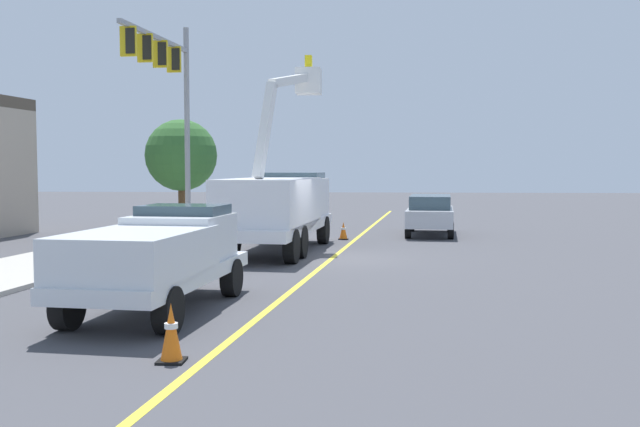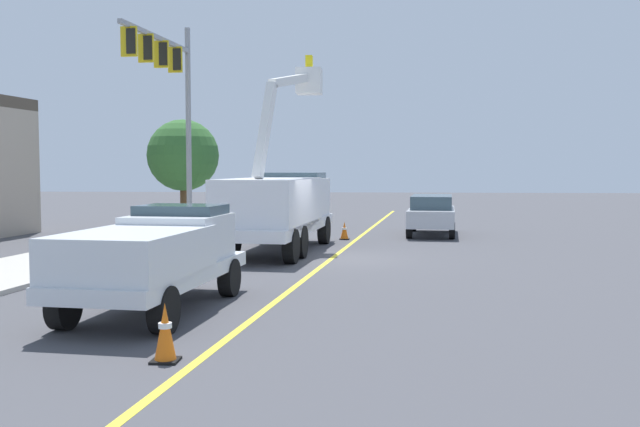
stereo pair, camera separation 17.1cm
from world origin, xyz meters
TOP-DOWN VIEW (x-y plane):
  - ground at (0.00, 0.00)m, footprint 120.00×120.00m
  - sidewalk_far_side at (0.87, 7.95)m, footprint 60.03×10.13m
  - lane_centre_stripe at (0.00, 0.00)m, footprint 49.72×5.62m
  - utility_bucket_truck at (1.81, 1.92)m, footprint 8.42×3.38m
  - service_pickup_truck at (-8.47, 3.07)m, footprint 5.80×2.70m
  - passing_minivan at (8.20, -3.83)m, footprint 4.98×2.41m
  - traffic_cone_leading at (-12.10, 1.80)m, footprint 0.40×0.40m
  - traffic_cone_mid_front at (5.96, -0.18)m, footprint 0.40×0.40m
  - traffic_signal_mast at (4.73, 6.50)m, footprint 6.19×1.01m
  - street_tree_right at (10.40, 7.54)m, footprint 3.34×3.34m

SIDE VIEW (x-z plane):
  - ground at x=0.00m, z-range 0.00..0.00m
  - lane_centre_stripe at x=0.00m, z-range 0.00..0.01m
  - sidewalk_far_side at x=0.87m, z-range 0.00..0.12m
  - traffic_cone_mid_front at x=5.96m, z-range -0.01..0.70m
  - traffic_cone_leading at x=-12.10m, z-range -0.01..0.88m
  - passing_minivan at x=8.20m, z-range 0.13..1.82m
  - service_pickup_truck at x=-8.47m, z-range 0.09..2.15m
  - utility_bucket_truck at x=1.81m, z-range -1.81..5.03m
  - street_tree_right at x=10.40m, z-range 0.88..6.00m
  - traffic_signal_mast at x=4.73m, z-range 1.78..10.38m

